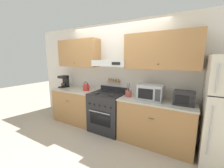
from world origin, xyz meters
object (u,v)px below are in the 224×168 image
object	(u,v)px
microwave	(151,92)
utensil_crock	(128,93)
tea_kettle	(86,87)
coffee_maker	(64,81)
stove_range	(108,111)
toaster_oven	(184,98)

from	to	relation	value
microwave	utensil_crock	world-z (taller)	microwave
tea_kettle	microwave	distance (m)	1.64
coffee_maker	microwave	size ratio (longest dim) A/B	0.73
stove_range	microwave	world-z (taller)	microwave
tea_kettle	microwave	bearing A→B (deg)	0.62
stove_range	coffee_maker	bearing A→B (deg)	178.21
coffee_maker	toaster_oven	xyz separation A→B (m)	(3.06, -0.04, -0.05)
tea_kettle	coffee_maker	size ratio (longest dim) A/B	0.68
microwave	utensil_crock	size ratio (longest dim) A/B	1.61
stove_range	toaster_oven	xyz separation A→B (m)	(1.58, 0.01, 0.56)
coffee_maker	utensil_crock	size ratio (longest dim) A/B	1.17
stove_range	toaster_oven	distance (m)	1.67
tea_kettle	utensil_crock	bearing A→B (deg)	0.00
stove_range	coffee_maker	distance (m)	1.60
toaster_oven	microwave	bearing A→B (deg)	178.09
coffee_maker	microwave	xyz separation A→B (m)	(2.47, -0.02, -0.02)
stove_range	tea_kettle	world-z (taller)	tea_kettle
microwave	toaster_oven	world-z (taller)	microwave
tea_kettle	toaster_oven	distance (m)	2.23
microwave	toaster_oven	distance (m)	0.59
utensil_crock	coffee_maker	bearing A→B (deg)	178.98
microwave	toaster_oven	size ratio (longest dim) A/B	1.37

